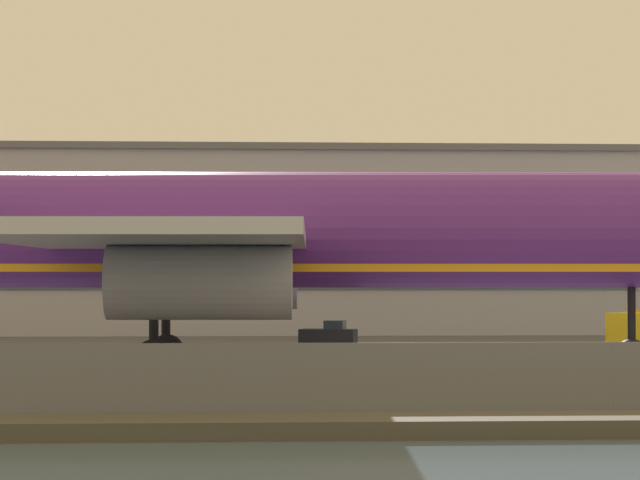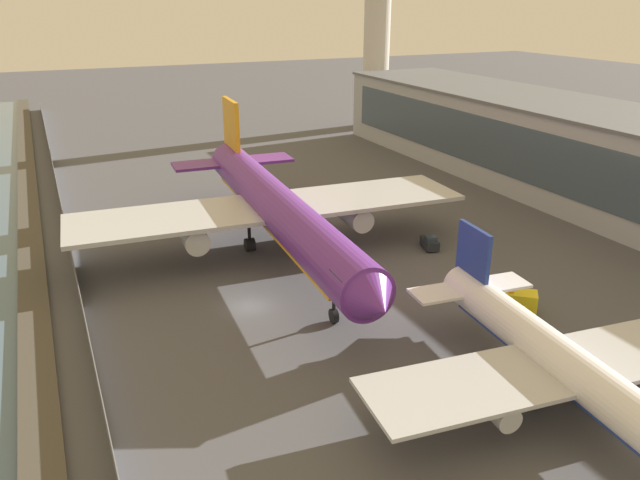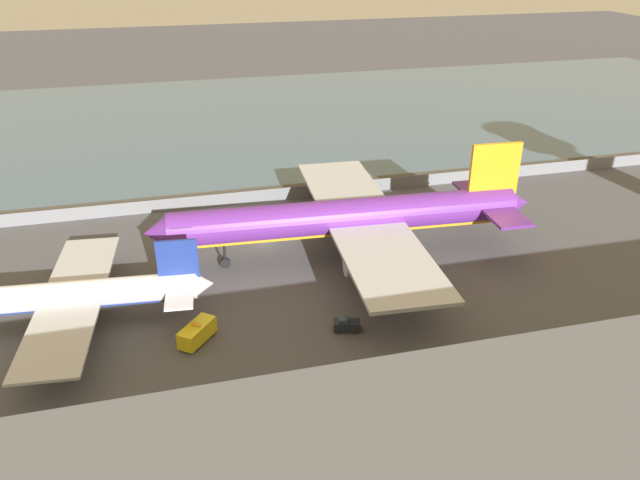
{
  "view_description": "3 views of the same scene",
  "coord_description": "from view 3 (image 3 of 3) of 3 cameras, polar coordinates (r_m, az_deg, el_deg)",
  "views": [
    {
      "loc": [
        -11.65,
        -61.1,
        4.21
      ],
      "look_at": [
        -7.48,
        6.76,
        5.95
      ],
      "focal_mm": 85.0,
      "sensor_mm": 36.0,
      "label": 1
    },
    {
      "loc": [
        55.73,
        -17.22,
        30.03
      ],
      "look_at": [
        -3.76,
        9.69,
        4.53
      ],
      "focal_mm": 35.0,
      "sensor_mm": 36.0,
      "label": 2
    },
    {
      "loc": [
        12.93,
        86.27,
        43.97
      ],
      "look_at": [
        -6.77,
        9.15,
        4.03
      ],
      "focal_mm": 35.0,
      "sensor_mm": 36.0,
      "label": 3
    }
  ],
  "objects": [
    {
      "name": "ops_van",
      "position": [
        75.57,
        -11.23,
        -8.35
      ],
      "size": [
        4.92,
        5.35,
        2.48
      ],
      "color": "yellow",
      "rests_on": "ground"
    },
    {
      "name": "waterfront_lagoon",
      "position": [
        163.82,
        -9.44,
        10.72
      ],
      "size": [
        320.0,
        98.0,
        0.01
      ],
      "color": "slate",
      "rests_on": "ground"
    },
    {
      "name": "ground_plane",
      "position": [
        97.69,
        -5.18,
        -0.22
      ],
      "size": [
        500.0,
        500.0,
        0.0
      ],
      "primitive_type": "plane",
      "color": "#4C4C51"
    },
    {
      "name": "shoreline_seawall",
      "position": [
        116.1,
        -6.9,
        4.32
      ],
      "size": [
        320.0,
        3.0,
        0.5
      ],
      "color": "#474238",
      "rests_on": "ground"
    },
    {
      "name": "perimeter_fence",
      "position": [
        111.63,
        -6.59,
        3.9
      ],
      "size": [
        280.0,
        0.1,
        2.3
      ],
      "color": "slate",
      "rests_on": "ground"
    },
    {
      "name": "passenger_jet_white",
      "position": [
        81.84,
        -22.5,
        -4.81
      ],
      "size": [
        37.51,
        32.45,
        10.62
      ],
      "color": "white",
      "rests_on": "ground"
    },
    {
      "name": "baggage_tug",
      "position": [
        76.47,
        2.43,
        -7.75
      ],
      "size": [
        3.5,
        2.36,
        1.8
      ],
      "color": "#1E2328",
      "rests_on": "ground"
    },
    {
      "name": "cargo_jet_purple",
      "position": [
        90.84,
        2.94,
        2.03
      ],
      "size": [
        57.33,
        49.37,
        16.23
      ],
      "color": "#602889",
      "rests_on": "ground"
    }
  ]
}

